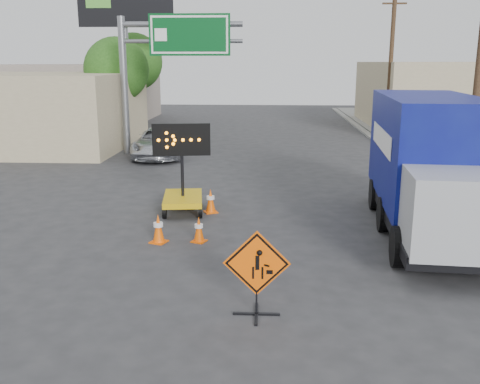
# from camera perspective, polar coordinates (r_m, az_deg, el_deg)

# --- Properties ---
(ground) EXTENTS (100.00, 100.00, 0.00)m
(ground) POSITION_cam_1_polar(r_m,az_deg,el_deg) (10.26, -2.36, -13.10)
(ground) COLOR #2D2D30
(ground) RESTS_ON ground
(curb_right) EXTENTS (0.40, 60.00, 0.12)m
(curb_right) POSITION_cam_1_polar(r_m,az_deg,el_deg) (25.32, 17.59, 2.71)
(curb_right) COLOR gray
(curb_right) RESTS_ON ground
(sidewalk_right) EXTENTS (4.00, 60.00, 0.15)m
(sidewalk_right) POSITION_cam_1_polar(r_m,az_deg,el_deg) (25.98, 22.52, 2.60)
(sidewalk_right) COLOR gray
(sidewalk_right) RESTS_ON ground
(storefront_left_near) EXTENTS (14.00, 10.00, 4.00)m
(storefront_left_near) POSITION_cam_1_polar(r_m,az_deg,el_deg) (32.82, -24.02, 7.99)
(storefront_left_near) COLOR tan
(storefront_left_near) RESTS_ON ground
(storefront_left_far) EXTENTS (12.00, 10.00, 4.40)m
(storefront_left_far) POSITION_cam_1_polar(r_m,az_deg,el_deg) (46.02, -17.23, 10.13)
(storefront_left_far) COLOR gray
(storefront_left_far) RESTS_ON ground
(building_right_far) EXTENTS (10.00, 14.00, 4.60)m
(building_right_far) POSITION_cam_1_polar(r_m,az_deg,el_deg) (40.99, 20.73, 9.63)
(building_right_far) COLOR tan
(building_right_far) RESTS_ON ground
(highway_gantry) EXTENTS (6.18, 0.38, 6.90)m
(highway_gantry) POSITION_cam_1_polar(r_m,az_deg,el_deg) (27.59, -8.17, 14.53)
(highway_gantry) COLOR slate
(highway_gantry) RESTS_ON ground
(billboard) EXTENTS (6.10, 0.54, 9.85)m
(billboard) POSITION_cam_1_polar(r_m,az_deg,el_deg) (36.29, -12.11, 17.77)
(billboard) COLOR slate
(billboard) RESTS_ON ground
(utility_pole_near) EXTENTS (1.80, 0.26, 9.00)m
(utility_pole_near) POSITION_cam_1_polar(r_m,az_deg,el_deg) (20.37, 24.23, 12.73)
(utility_pole_near) COLOR #4C3620
(utility_pole_near) RESTS_ON ground
(utility_pole_far) EXTENTS (1.80, 0.26, 9.00)m
(utility_pole_far) POSITION_cam_1_polar(r_m,az_deg,el_deg) (33.85, 15.80, 13.35)
(utility_pole_far) COLOR #4C3620
(utility_pole_far) RESTS_ON ground
(tree_left_near) EXTENTS (3.71, 3.71, 6.03)m
(tree_left_near) POSITION_cam_1_polar(r_m,az_deg,el_deg) (32.37, -13.03, 12.59)
(tree_left_near) COLOR #4C3620
(tree_left_near) RESTS_ON ground
(tree_left_far) EXTENTS (4.10, 4.10, 6.66)m
(tree_left_far) POSITION_cam_1_polar(r_m,az_deg,el_deg) (40.35, -11.25, 13.45)
(tree_left_far) COLOR #4C3620
(tree_left_far) RESTS_ON ground
(construction_sign) EXTENTS (1.25, 0.89, 1.66)m
(construction_sign) POSITION_cam_1_polar(r_m,az_deg,el_deg) (9.94, 1.80, -8.45)
(construction_sign) COLOR black
(construction_sign) RESTS_ON ground
(arrow_board) EXTENTS (1.77, 2.11, 2.80)m
(arrow_board) POSITION_cam_1_polar(r_m,az_deg,el_deg) (16.84, -6.12, -0.07)
(arrow_board) COLOR gold
(arrow_board) RESTS_ON ground
(pickup_truck) EXTENTS (2.71, 5.25, 1.42)m
(pickup_truck) POSITION_cam_1_polar(r_m,az_deg,el_deg) (26.92, -8.52, 5.23)
(pickup_truck) COLOR silver
(pickup_truck) RESTS_ON ground
(box_truck) EXTENTS (2.98, 8.00, 3.73)m
(box_truck) POSITION_cam_1_polar(r_m,az_deg,el_deg) (15.33, 19.45, 1.89)
(box_truck) COLOR black
(box_truck) RESTS_ON ground
(cone_a) EXTENTS (0.45, 0.45, 0.68)m
(cone_a) POSITION_cam_1_polar(r_m,az_deg,el_deg) (14.11, -4.41, -3.98)
(cone_a) COLOR #FF5B05
(cone_a) RESTS_ON ground
(cone_b) EXTENTS (0.50, 0.50, 0.77)m
(cone_b) POSITION_cam_1_polar(r_m,az_deg,el_deg) (14.16, -8.70, -3.86)
(cone_b) COLOR #FF5B05
(cone_b) RESTS_ON ground
(cone_c) EXTENTS (0.51, 0.51, 0.76)m
(cone_c) POSITION_cam_1_polar(r_m,az_deg,el_deg) (16.79, -3.15, -0.94)
(cone_c) COLOR #FF5B05
(cone_c) RESTS_ON ground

